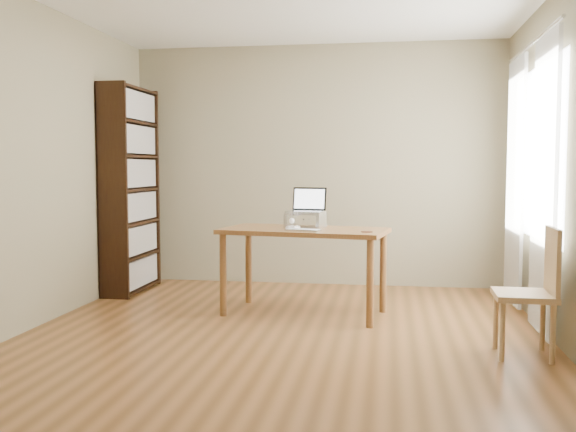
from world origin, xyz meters
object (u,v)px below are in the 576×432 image
Objects in this scene: keyboard at (303,230)px; cat at (302,220)px; bookshelf at (131,190)px; desk at (304,240)px; laptop at (306,206)px; chair at (535,288)px.

cat is at bearing 115.80° from keyboard.
bookshelf reaches higher than cat.
desk is at bearing -53.15° from cat.
laptop reaches higher than cat.
keyboard is at bearing -75.20° from desk.
cat is (-0.06, 0.33, 0.06)m from keyboard.
bookshelf reaches higher than desk.
keyboard is at bearing -77.12° from laptop.
cat reaches higher than keyboard.
chair is at bearing -26.41° from bookshelf.
cat is 0.56× the size of chair.
cat is (-0.04, -0.02, -0.12)m from laptop.
desk is at bearing -80.30° from laptop.
keyboard reaches higher than desk.
cat is at bearing 148.43° from chair.
keyboard is at bearing -27.41° from bookshelf.
desk is 0.32m from laptop.
chair is (3.60, -1.79, -0.58)m from bookshelf.
bookshelf is 2.00m from cat.
desk is 4.42× the size of laptop.
laptop is (-0.00, 0.13, 0.29)m from desk.
laptop is at bearing 51.67° from cat.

